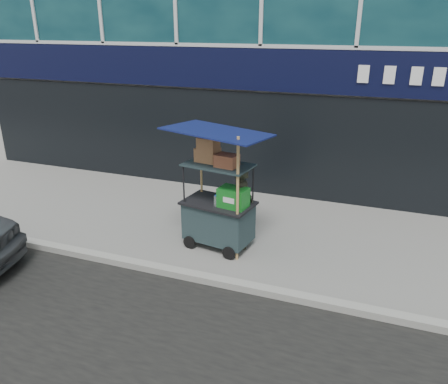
% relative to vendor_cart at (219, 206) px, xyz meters
% --- Properties ---
extents(ground, '(80.00, 80.00, 0.00)m').
position_rel_vendor_cart_xyz_m(ground, '(-0.11, -1.02, -0.79)').
color(ground, slate).
rests_on(ground, ground).
extents(curb, '(80.00, 0.18, 0.12)m').
position_rel_vendor_cart_xyz_m(curb, '(-0.11, -1.22, -0.73)').
color(curb, gray).
rests_on(curb, ground).
extents(vendor_cart, '(1.83, 1.43, 2.25)m').
position_rel_vendor_cart_xyz_m(vendor_cart, '(0.00, 0.00, 0.00)').
color(vendor_cart, '#192A2B').
rests_on(vendor_cart, ground).
extents(vendor_man, '(0.50, 0.65, 1.59)m').
position_rel_vendor_cart_xyz_m(vendor_man, '(0.39, 0.17, 0.00)').
color(vendor_man, black).
rests_on(vendor_man, ground).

